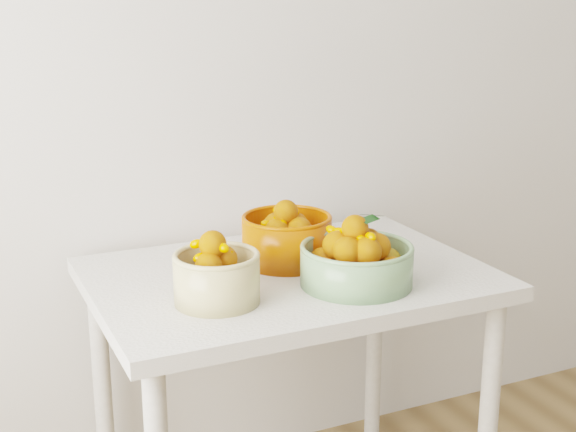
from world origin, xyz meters
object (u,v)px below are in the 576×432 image
table (289,306)px  bowl_green (357,261)px  bowl_orange (287,237)px  bowl_cream (216,276)px

table → bowl_green: (0.11, -0.16, 0.16)m
bowl_green → bowl_orange: (-0.08, 0.23, 0.01)m
bowl_green → table: bearing=125.6°
bowl_green → bowl_orange: bearing=110.3°
bowl_cream → bowl_orange: same height
bowl_green → bowl_cream: bearing=174.5°
table → bowl_cream: size_ratio=4.12×
bowl_cream → bowl_orange: 0.33m
table → bowl_cream: (-0.24, -0.12, 0.16)m
bowl_green → bowl_orange: 0.24m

